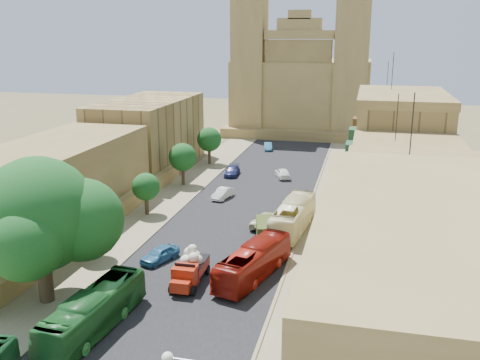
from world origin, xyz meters
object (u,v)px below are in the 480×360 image
at_px(street_tree_b, 146,187).
at_px(street_tree_c, 183,157).
at_px(car_cream, 268,220).
at_px(bus_green_north, 94,312).
at_px(red_truck, 190,268).
at_px(car_white_b, 283,173).
at_px(pedestrian_c, 323,242).
at_px(ficus_tree, 40,218).
at_px(bus_red_east, 254,262).
at_px(pedestrian_a, 332,279).
at_px(car_dkblue, 232,171).
at_px(bus_cream_east, 293,216).
at_px(car_white_a, 223,193).
at_px(church, 302,84).
at_px(car_blue_a, 160,254).
at_px(car_blue_b, 268,146).
at_px(street_tree_d, 209,140).
at_px(street_tree_a, 91,224).
at_px(olive_pickup, 266,230).

height_order(street_tree_b, street_tree_c, street_tree_c).
bearing_deg(car_cream, bus_green_north, 83.08).
relative_size(red_truck, car_white_b, 1.28).
distance_m(red_truck, pedestrian_c, 13.38).
distance_m(ficus_tree, bus_red_east, 16.63).
distance_m(street_tree_b, pedestrian_c, 20.55).
height_order(street_tree_c, pedestrian_a, street_tree_c).
distance_m(red_truck, car_dkblue, 33.47).
distance_m(bus_cream_east, car_white_a, 13.10).
distance_m(church, car_blue_a, 66.74).
bearing_deg(street_tree_c, car_white_a, -34.29).
height_order(bus_red_east, car_cream, bus_red_east).
bearing_deg(bus_green_north, car_blue_b, 94.21).
bearing_deg(street_tree_d, street_tree_a, -90.00).
relative_size(street_tree_c, car_blue_a, 1.43).
relative_size(street_tree_b, street_tree_d, 0.83).
height_order(red_truck, car_blue_b, red_truck).
bearing_deg(car_blue_a, church, 108.97).
height_order(bus_red_east, car_white_b, bus_red_east).
relative_size(church, car_dkblue, 8.38).
bearing_deg(church, pedestrian_c, -80.92).
xyz_separation_m(olive_pickup, car_dkblue, (-9.00, 22.24, -0.22)).
bearing_deg(street_tree_c, street_tree_d, 90.00).
bearing_deg(street_tree_a, street_tree_b, 90.00).
distance_m(street_tree_c, pedestrian_a, 33.22).
bearing_deg(street_tree_a, car_dkblue, 80.61).
bearing_deg(olive_pickup, bus_red_east, -85.87).
bearing_deg(street_tree_c, car_cream, -43.07).
xyz_separation_m(ficus_tree, street_tree_b, (-0.60, 19.99, -3.34)).
distance_m(church, bus_cream_east, 56.74).
height_order(street_tree_c, car_white_b, street_tree_c).
distance_m(church, bus_green_north, 78.14).
distance_m(bus_green_north, pedestrian_c, 22.07).
relative_size(street_tree_d, car_blue_a, 1.45).
bearing_deg(car_white_a, olive_pickup, -46.05).
distance_m(street_tree_a, bus_red_east, 14.74).
relative_size(street_tree_c, bus_green_north, 0.55).
xyz_separation_m(bus_red_east, bus_cream_east, (1.62, 11.43, 0.13)).
distance_m(ficus_tree, street_tree_a, 8.67).
bearing_deg(car_blue_b, car_white_b, -86.15).
bearing_deg(street_tree_b, ficus_tree, -88.29).
xyz_separation_m(car_white_a, pedestrian_a, (14.47, -21.14, 0.35)).
bearing_deg(car_blue_a, red_truck, -18.96).
bearing_deg(car_white_a, street_tree_c, 156.78).
relative_size(street_tree_a, car_cream, 0.93).
relative_size(olive_pickup, car_dkblue, 1.04).
bearing_deg(street_tree_b, car_dkblue, 74.67).
distance_m(street_tree_b, bus_green_north, 23.83).
bearing_deg(street_tree_a, church, 81.46).
relative_size(street_tree_b, car_white_b, 1.16).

